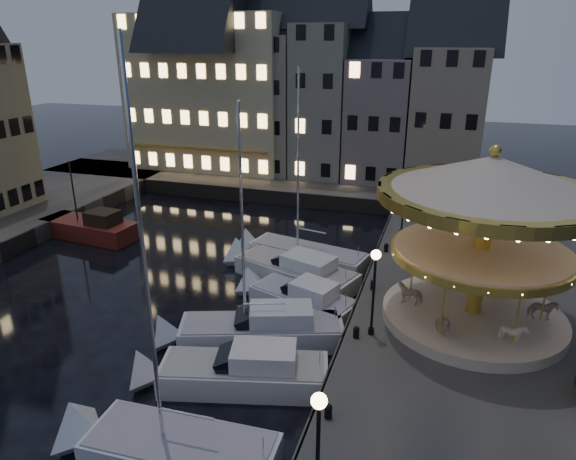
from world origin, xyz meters
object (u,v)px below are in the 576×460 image
(motorboat_e, at_px, (291,270))
(red_fishing_boat, at_px, (91,229))
(motorboat_b, at_px, (235,373))
(motorboat_f, at_px, (300,255))
(bollard_c, at_px, (373,284))
(motorboat_a, at_px, (167,449))
(streetlamp_a, at_px, (318,439))
(streetlamp_b, at_px, (374,280))
(bollard_d, at_px, (386,247))
(bollard_b, at_px, (356,332))
(bollard_a, at_px, (328,410))
(motorboat_c, at_px, (254,330))
(motorboat_d, at_px, (297,299))
(carousel, at_px, (488,210))
(streetlamp_c, at_px, (404,196))

(motorboat_e, height_order, red_fishing_boat, red_fishing_boat)
(motorboat_b, height_order, motorboat_f, motorboat_f)
(bollard_c, bearing_deg, red_fishing_boat, 167.76)
(motorboat_a, bearing_deg, streetlamp_a, -15.36)
(motorboat_e, bearing_deg, streetlamp_a, -70.45)
(streetlamp_b, height_order, bollard_d, streetlamp_b)
(bollard_b, relative_size, motorboat_b, 0.07)
(bollard_a, bearing_deg, motorboat_c, 131.94)
(motorboat_b, distance_m, motorboat_c, 3.40)
(streetlamp_b, distance_m, bollard_c, 5.14)
(bollard_d, xyz_separation_m, motorboat_b, (-4.59, -13.78, -0.96))
(streetlamp_b, height_order, motorboat_a, motorboat_a)
(motorboat_d, bearing_deg, motorboat_b, -95.11)
(motorboat_d, bearing_deg, motorboat_f, 104.61)
(bollard_c, bearing_deg, motorboat_f, 137.51)
(motorboat_f, xyz_separation_m, carousel, (10.62, -6.95, 6.38))
(bollard_a, xyz_separation_m, motorboat_e, (-5.37, 12.81, -0.96))
(motorboat_f, bearing_deg, motorboat_a, -88.84)
(streetlamp_c, relative_size, bollard_b, 7.32)
(bollard_d, xyz_separation_m, carousel, (5.04, -7.35, 5.30))
(streetlamp_c, distance_m, motorboat_f, 8.09)
(bollard_d, xyz_separation_m, motorboat_f, (-5.57, -0.40, -1.07))
(bollard_c, xyz_separation_m, motorboat_e, (-5.37, 2.31, -0.96))
(motorboat_e, bearing_deg, motorboat_b, -85.78)
(motorboat_a, height_order, motorboat_e, motorboat_a)
(streetlamp_a, height_order, motorboat_a, motorboat_a)
(streetlamp_b, relative_size, bollard_b, 7.32)
(motorboat_f, bearing_deg, motorboat_c, -86.89)
(streetlamp_b, distance_m, red_fishing_boat, 24.42)
(motorboat_b, xyz_separation_m, motorboat_d, (0.64, 7.15, -0.00))
(streetlamp_b, distance_m, motorboat_e, 9.67)
(bollard_d, bearing_deg, bollard_c, -90.00)
(streetlamp_a, bearing_deg, bollard_d, 91.72)
(carousel, bearing_deg, motorboat_b, -146.29)
(bollard_c, height_order, bollard_d, same)
(motorboat_d, bearing_deg, streetlamp_c, 65.80)
(motorboat_c, bearing_deg, streetlamp_a, -59.61)
(motorboat_e, height_order, carousel, carousel)
(red_fishing_boat, distance_m, carousel, 28.29)
(streetlamp_b, xyz_separation_m, motorboat_e, (-5.97, 6.81, -3.37))
(streetlamp_a, xyz_separation_m, bollard_d, (-0.60, 20.00, -2.41))
(streetlamp_b, distance_m, streetlamp_c, 13.50)
(motorboat_b, height_order, carousel, carousel)
(bollard_a, relative_size, motorboat_d, 0.08)
(red_fishing_boat, bearing_deg, streetlamp_c, 10.83)
(bollard_a, xyz_separation_m, bollard_d, (0.00, 16.00, 0.00))
(bollard_d, relative_size, motorboat_f, 0.05)
(motorboat_a, bearing_deg, motorboat_f, 91.16)
(motorboat_f, distance_m, red_fishing_boat, 16.20)
(motorboat_f, xyz_separation_m, red_fishing_boat, (-16.19, -0.38, 0.17))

